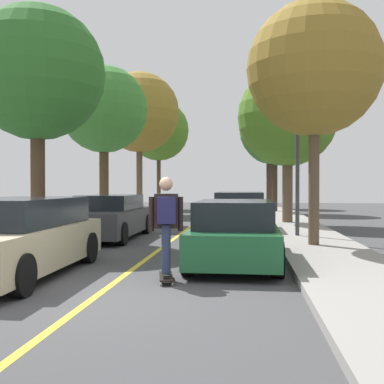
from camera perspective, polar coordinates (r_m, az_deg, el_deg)
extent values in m
plane|color=#424244|center=(7.38, -11.19, -11.95)|extent=(80.00, 80.00, 0.00)
cube|color=gray|center=(7.29, 21.64, -11.59)|extent=(2.08, 56.00, 0.14)
cube|color=gold|center=(11.20, -4.96, -7.57)|extent=(0.12, 39.20, 0.01)
cube|color=#BCAD89|center=(9.26, -20.37, -6.04)|extent=(1.95, 4.57, 0.71)
cube|color=black|center=(9.39, -19.85, -2.23)|extent=(1.70, 3.10, 0.50)
cylinder|color=black|center=(7.51, -19.53, -9.26)|extent=(0.23, 0.64, 0.64)
cylinder|color=black|center=(10.41, -12.12, -6.45)|extent=(0.23, 0.64, 0.64)
cylinder|color=black|center=(11.08, -20.93, -6.05)|extent=(0.23, 0.64, 0.64)
cube|color=#38383D|center=(15.04, -9.68, -3.41)|extent=(1.74, 4.70, 0.71)
cube|color=black|center=(15.10, -9.58, -1.19)|extent=(1.52, 2.65, 0.44)
cylinder|color=black|center=(13.26, -8.29, -4.90)|extent=(0.22, 0.64, 0.64)
cylinder|color=black|center=(13.74, -14.73, -4.72)|extent=(0.22, 0.64, 0.64)
cylinder|color=black|center=(16.46, -5.46, -3.80)|extent=(0.22, 0.64, 0.64)
cylinder|color=black|center=(16.85, -10.77, -3.71)|extent=(0.22, 0.64, 0.64)
cube|color=#1E5B33|center=(10.00, 5.14, -5.77)|extent=(1.76, 4.15, 0.61)
cube|color=black|center=(9.90, 5.13, -2.53)|extent=(1.54, 2.73, 0.52)
cylinder|color=black|center=(11.42, 1.40, -5.80)|extent=(0.23, 0.64, 0.64)
cylinder|color=black|center=(11.37, 9.40, -5.84)|extent=(0.23, 0.64, 0.64)
cylinder|color=black|center=(8.74, -0.42, -7.81)|extent=(0.23, 0.64, 0.64)
cylinder|color=black|center=(8.67, 10.09, -7.89)|extent=(0.23, 0.64, 0.64)
cube|color=white|center=(16.87, 5.63, -2.95)|extent=(1.80, 4.68, 0.72)
cube|color=black|center=(16.81, 5.63, -0.88)|extent=(1.58, 2.83, 0.51)
cylinder|color=black|center=(18.55, 3.12, -3.29)|extent=(0.22, 0.64, 0.64)
cylinder|color=black|center=(18.53, 8.29, -3.30)|extent=(0.22, 0.64, 0.64)
cylinder|color=black|center=(15.29, 2.39, -4.15)|extent=(0.22, 0.64, 0.64)
cylinder|color=black|center=(15.27, 8.67, -4.16)|extent=(0.22, 0.64, 0.64)
cylinder|color=#4C3823|center=(14.85, -17.75, 1.77)|extent=(0.41, 0.41, 3.52)
sphere|color=#2D6B28|center=(15.21, -17.79, 13.26)|extent=(3.93, 3.93, 3.93)
cylinder|color=#4C3823|center=(21.10, -10.35, 1.97)|extent=(0.40, 0.40, 3.88)
sphere|color=#3D7F33|center=(21.36, -10.37, 9.61)|extent=(3.75, 3.75, 3.75)
cylinder|color=brown|center=(27.86, -6.23, 1.92)|extent=(0.35, 0.35, 4.13)
sphere|color=olive|center=(28.18, -6.24, 9.35)|extent=(4.59, 4.59, 4.59)
cylinder|color=#4C3823|center=(33.95, -3.95, 1.63)|extent=(0.28, 0.28, 4.04)
sphere|color=#4C7A23|center=(34.16, -3.96, 7.26)|extent=(4.23, 4.23, 4.23)
cylinder|color=brown|center=(12.52, 14.20, 1.61)|extent=(0.27, 0.27, 3.35)
sphere|color=olive|center=(12.86, 14.24, 13.95)|extent=(3.39, 3.39, 3.39)
cylinder|color=brown|center=(20.13, 11.21, 0.69)|extent=(0.42, 0.42, 2.95)
sphere|color=#4C7A23|center=(20.33, 11.23, 8.75)|extent=(4.08, 4.08, 4.08)
cylinder|color=#3D2D1E|center=(28.83, 9.74, 1.48)|extent=(0.33, 0.33, 3.73)
sphere|color=#3D7F33|center=(29.02, 9.75, 7.34)|extent=(4.16, 4.16, 4.16)
cylinder|color=#3D2D1E|center=(35.36, 9.11, 1.29)|extent=(0.41, 0.41, 3.68)
sphere|color=#2D6B28|center=(35.52, 9.12, 6.17)|extent=(3.52, 3.52, 3.52)
cylinder|color=#38383D|center=(14.78, 12.36, 4.62)|extent=(0.12, 0.12, 4.97)
cube|color=#EAE5C6|center=(15.18, 12.38, 14.48)|extent=(0.36, 0.24, 0.20)
cube|color=black|center=(8.27, -3.09, -9.91)|extent=(0.37, 0.87, 0.02)
cylinder|color=beige|center=(8.61, -3.78, -9.91)|extent=(0.03, 0.06, 0.06)
cylinder|color=beige|center=(8.61, -2.50, -9.91)|extent=(0.03, 0.06, 0.06)
cylinder|color=beige|center=(7.94, -3.73, -10.82)|extent=(0.03, 0.06, 0.06)
cylinder|color=beige|center=(7.95, -2.33, -10.81)|extent=(0.03, 0.06, 0.06)
cube|color=#99999E|center=(8.61, -3.14, -9.65)|extent=(0.11, 0.06, 0.02)
cube|color=#99999E|center=(7.94, -3.03, -10.53)|extent=(0.11, 0.06, 0.02)
cube|color=black|center=(8.48, -3.12, -9.36)|extent=(0.15, 0.27, 0.06)
cube|color=black|center=(8.04, -3.05, -9.90)|extent=(0.15, 0.27, 0.06)
cylinder|color=#283351|center=(8.31, -3.11, -6.55)|extent=(0.18, 0.18, 0.80)
cylinder|color=#283351|center=(8.07, -3.07, -6.76)|extent=(0.18, 0.18, 0.80)
cube|color=black|center=(8.14, -3.09, -2.24)|extent=(0.43, 0.29, 0.58)
sphere|color=tan|center=(8.12, -3.09, 0.96)|extent=(0.23, 0.23, 0.23)
cylinder|color=black|center=(8.14, -4.82, -2.60)|extent=(0.11, 0.11, 0.58)
cylinder|color=black|center=(8.15, -1.37, -2.60)|extent=(0.11, 0.11, 0.58)
cube|color=#1E1E4C|center=(7.93, -3.06, -2.17)|extent=(0.33, 0.23, 0.44)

